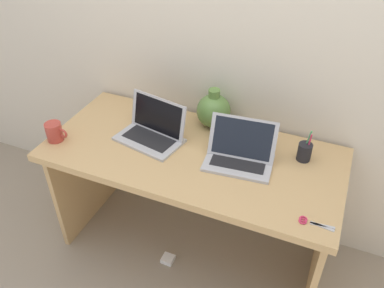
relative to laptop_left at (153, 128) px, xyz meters
The scene contains 10 objects.
ground_plane 0.84m from the laptop_left, ahead, with size 6.00×6.00×0.00m, color gray.
back_wall 0.58m from the laptop_left, 55.61° to the left, with size 4.40×0.04×2.40m, color beige.
desk 0.32m from the laptop_left, ahead, with size 1.52×0.70×0.74m.
laptop_left is the anchor object (origin of this frame).
laptop_right 0.48m from the laptop_left, ahead, with size 0.35×0.25×0.21m.
green_vase 0.35m from the laptop_left, 42.61° to the left, with size 0.19×0.19×0.22m.
coffee_mug 0.52m from the laptop_left, 154.44° to the right, with size 0.13×0.09×0.10m.
pen_cup 0.78m from the laptop_left, ahead, with size 0.07×0.07×0.17m.
scissors 0.92m from the laptop_left, 18.30° to the right, with size 0.15×0.05×0.01m.
power_brick 0.82m from the laptop_left, 53.09° to the right, with size 0.07×0.07×0.03m, color white.
Camera 1 is at (0.62, -1.47, 1.99)m, focal length 37.12 mm.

